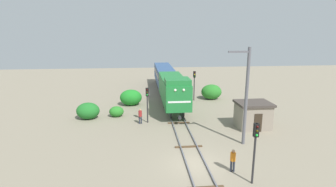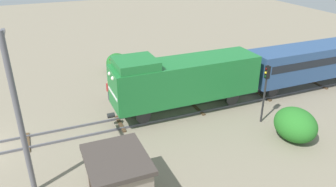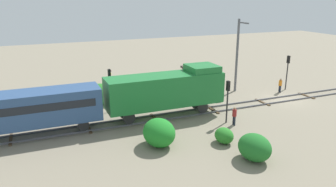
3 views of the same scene
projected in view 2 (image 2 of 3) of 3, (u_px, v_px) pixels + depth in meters
locomotive at (184, 78)px, 24.14m from camera, size 2.90×11.60×4.60m
passenger_car_leading at (320, 59)px, 28.93m from camera, size 2.84×14.00×3.66m
traffic_signal_mid at (113, 72)px, 25.42m from camera, size 0.32×0.34×3.93m
traffic_signal_far at (266, 84)px, 22.64m from camera, size 0.32×0.34×4.31m
worker_by_signal at (109, 89)px, 26.73m from camera, size 0.38×0.38×1.70m
catenary_mast at (19, 115)px, 15.40m from camera, size 1.94×0.28×8.60m
relay_hut at (118, 180)px, 15.98m from camera, size 3.50×2.90×2.74m
bush_near at (187, 70)px, 30.47m from camera, size 2.97×2.43×2.16m
bush_mid at (132, 76)px, 30.22m from camera, size 1.70×1.39×1.24m
bush_far at (295, 125)px, 21.35m from camera, size 3.03×2.48×2.20m
bush_back at (117, 63)px, 32.56m from camera, size 2.62×2.14×1.91m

